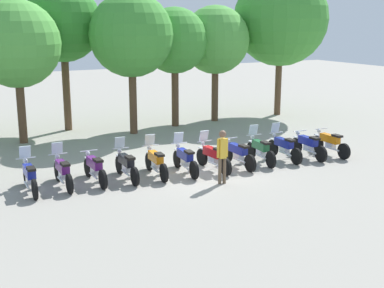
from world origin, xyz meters
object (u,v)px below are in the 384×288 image
Objects in this scene: motorcycle_9 at (284,147)px; tree_7 at (281,19)px; motorcycle_1 at (63,171)px; motorcycle_10 at (308,145)px; motorcycle_0 at (30,176)px; motorcycle_5 at (185,159)px; motorcycle_2 at (95,168)px; motorcycle_8 at (260,149)px; motorcycle_3 at (126,165)px; tree_5 at (175,41)px; person_0 at (222,152)px; motorcycle_4 at (156,161)px; tree_6 at (215,40)px; motorcycle_11 at (330,143)px; motorcycle_7 at (238,153)px; tree_2 at (16,44)px; tree_3 at (63,24)px; tree_4 at (131,35)px; motorcycle_6 at (213,156)px.

tree_7 is (5.76, 8.17, 4.86)m from motorcycle_9.
motorcycle_10 is (9.51, -0.79, -0.01)m from motorcycle_1.
motorcycle_10 is at bearing -93.13° from motorcycle_0.
motorcycle_0 is 1.00× the size of motorcycle_5.
motorcycle_8 is at bearing -95.89° from motorcycle_2.
motorcycle_0 is at bearing 87.77° from motorcycle_3.
motorcycle_8 is 8.72m from tree_5.
person_0 is at bearing -134.25° from tree_7.
motorcycle_4 is 0.36× the size of tree_6.
tree_7 is at bearing -50.39° from motorcycle_4.
motorcycle_1 is 1.00× the size of motorcycle_11.
person_0 is at bearing 127.81° from motorcycle_8.
motorcycle_7 is 0.27× the size of tree_7.
tree_2 is (-2.15, 7.23, 3.79)m from motorcycle_3.
tree_3 is 1.18× the size of tree_5.
motorcycle_9 is 12.03m from tree_2.
tree_4 is at bearing 33.36° from motorcycle_10.
motorcycle_9 is 1.21× the size of person_0.
tree_4 is at bearing 1.97° from person_0.
tree_5 is at bearing -19.09° from motorcycle_5.
motorcycle_1 is 0.27× the size of tree_7.
motorcycle_6 is 0.27× the size of tree_7.
motorcycle_7 is 11.26m from tree_3.
motorcycle_8 is 3.13m from person_0.
motorcycle_5 is at bearing -95.70° from motorcycle_3.
person_0 reaches higher than motorcycle_4.
motorcycle_11 is 9.50m from tree_5.
tree_2 is at bearing 53.84° from motorcycle_11.
motorcycle_3 is 1.00× the size of motorcycle_11.
person_0 reaches higher than motorcycle_3.
tree_6 is (2.50, 0.29, -0.01)m from tree_5.
motorcycle_1 reaches higher than motorcycle_10.
motorcycle_6 is 0.36× the size of tree_6.
tree_2 is (1.02, 7.06, 3.79)m from motorcycle_0.
motorcycle_3 reaches higher than motorcycle_10.
tree_2 reaches higher than motorcycle_11.
motorcycle_8 is (1.06, 0.09, 0.01)m from motorcycle_7.
person_0 is 10.37m from tree_5.
motorcycle_9 is at bearing -63.92° from person_0.
motorcycle_11 is at bearing -89.32° from motorcycle_8.
motorcycle_3 is 1.00× the size of motorcycle_4.
motorcycle_2 is at bearing 83.14° from motorcycle_7.
motorcycle_1 is at bearing -136.02° from tree_5.
motorcycle_1 is 5.32m from motorcycle_6.
motorcycle_0 is at bearing 88.11° from motorcycle_10.
motorcycle_7 is at bearing -90.71° from motorcycle_5.
motorcycle_6 reaches higher than motorcycle_10.
motorcycle_2 is at bearing 87.48° from motorcycle_9.
person_0 is (-1.57, -1.50, 0.57)m from motorcycle_7.
motorcycle_8 is at bearing -108.19° from tree_6.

